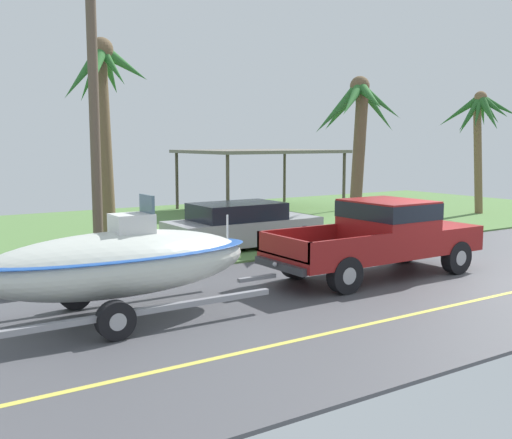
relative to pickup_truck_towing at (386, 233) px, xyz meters
name	(u,v)px	position (x,y,z in m)	size (l,w,h in m)	color
ground	(254,233)	(1.10, 7.47, -1.02)	(36.00, 22.00, 0.11)	#4C4C51
pickup_truck_towing	(386,233)	(0.00, 0.00, 0.00)	(5.65, 1.98, 1.80)	maroon
boat_on_trailer	(118,263)	(-6.65, 0.00, 0.02)	(6.18, 2.41, 2.22)	gray
parked_sedan_near	(242,226)	(-0.95, 4.96, -0.33)	(4.65, 1.87, 1.38)	#99999E
carport_awning	(260,153)	(5.07, 13.05, 1.66)	(6.67, 5.12, 2.80)	#4C4238
palm_tree_near_left	(356,119)	(3.06, 4.45, 2.88)	(3.41, 3.41, 5.25)	brown
palm_tree_near_right	(104,97)	(-4.19, 7.44, 3.46)	(2.80, 3.48, 6.20)	brown
palm_tree_mid	(480,121)	(12.25, 6.68, 3.07)	(2.85, 3.26, 5.33)	brown
utility_pole	(94,106)	(-5.68, 3.92, 2.99)	(0.24, 1.80, 7.68)	brown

